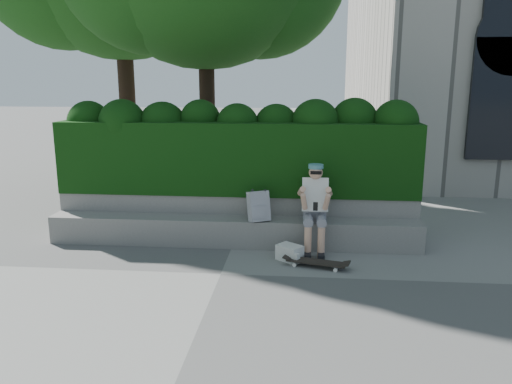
# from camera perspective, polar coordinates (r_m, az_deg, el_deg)

# --- Properties ---
(ground) EXTENTS (80.00, 80.00, 0.00)m
(ground) POSITION_cam_1_polar(r_m,az_deg,el_deg) (7.03, -4.05, -9.32)
(ground) COLOR slate
(ground) RESTS_ON ground
(bench_ledge) EXTENTS (6.00, 0.45, 0.45)m
(bench_ledge) POSITION_cam_1_polar(r_m,az_deg,el_deg) (8.12, -2.66, -4.54)
(bench_ledge) COLOR gray
(bench_ledge) RESTS_ON ground
(planter_wall) EXTENTS (6.00, 0.50, 0.75)m
(planter_wall) POSITION_cam_1_polar(r_m,az_deg,el_deg) (8.53, -2.23, -2.63)
(planter_wall) COLOR gray
(planter_wall) RESTS_ON ground
(hedge) EXTENTS (6.00, 1.00, 1.20)m
(hedge) POSITION_cam_1_polar(r_m,az_deg,el_deg) (8.54, -2.09, 4.08)
(hedge) COLOR black
(hedge) RESTS_ON planter_wall
(person) EXTENTS (0.40, 0.76, 1.38)m
(person) POSITION_cam_1_polar(r_m,az_deg,el_deg) (7.73, 6.75, -1.45)
(person) COLOR slate
(person) RESTS_ON ground
(skateboard) EXTENTS (0.88, 0.42, 0.09)m
(skateboard) POSITION_cam_1_polar(r_m,az_deg,el_deg) (7.28, 6.89, -7.97)
(skateboard) COLOR black
(skateboard) RESTS_ON ground
(backpack_plaid) EXTENTS (0.37, 0.30, 0.47)m
(backpack_plaid) POSITION_cam_1_polar(r_m,az_deg,el_deg) (7.85, 0.30, -1.63)
(backpack_plaid) COLOR silver
(backpack_plaid) RESTS_ON bench_ledge
(backpack_ground) EXTENTS (0.44, 0.42, 0.23)m
(backpack_ground) POSITION_cam_1_polar(r_m,az_deg,el_deg) (7.50, 3.87, -6.94)
(backpack_ground) COLOR beige
(backpack_ground) RESTS_ON ground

